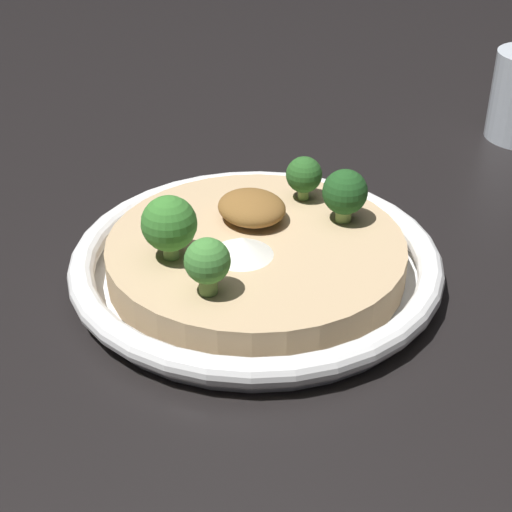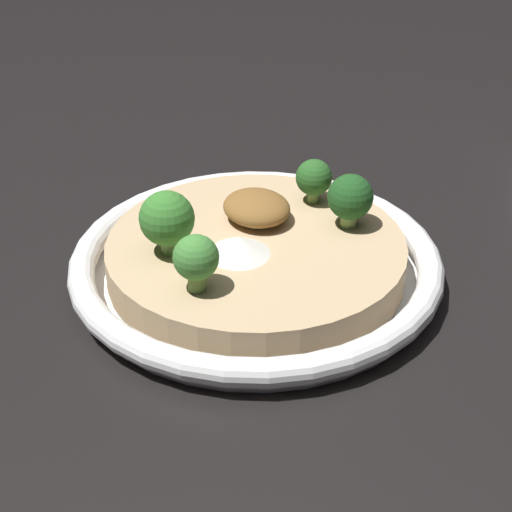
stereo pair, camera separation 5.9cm
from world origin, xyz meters
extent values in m
plane|color=black|center=(0.00, 0.00, 0.00)|extent=(6.00, 6.00, 0.00)
cylinder|color=white|center=(0.00, 0.00, 0.00)|extent=(0.26, 0.26, 0.01)
torus|color=white|center=(0.00, 0.00, 0.02)|extent=(0.28, 0.28, 0.02)
cylinder|color=tan|center=(0.00, 0.00, 0.02)|extent=(0.23, 0.23, 0.03)
cone|color=white|center=(-0.01, 0.02, 0.04)|extent=(0.05, 0.05, 0.01)
ellipsoid|color=brown|center=(0.03, -0.02, 0.04)|extent=(0.06, 0.05, 0.02)
cylinder|color=#84A856|center=(-0.02, -0.07, 0.04)|extent=(0.02, 0.02, 0.02)
sphere|color=#1E4C1E|center=(-0.02, -0.07, 0.06)|extent=(0.04, 0.04, 0.04)
cylinder|color=#668E47|center=(0.03, 0.06, 0.04)|extent=(0.01, 0.01, 0.02)
sphere|color=#387A2D|center=(0.03, 0.06, 0.06)|extent=(0.04, 0.04, 0.04)
cylinder|color=#668E47|center=(-0.03, 0.07, 0.04)|extent=(0.01, 0.01, 0.02)
sphere|color=#428438|center=(-0.03, 0.07, 0.06)|extent=(0.03, 0.03, 0.03)
cylinder|color=#759E4C|center=(0.02, -0.07, 0.04)|extent=(0.01, 0.01, 0.02)
sphere|color=#285B23|center=(0.02, -0.07, 0.06)|extent=(0.03, 0.03, 0.03)
camera|label=1|loc=(-0.36, 0.35, 0.34)|focal=55.00mm
camera|label=2|loc=(-0.40, 0.30, 0.34)|focal=55.00mm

